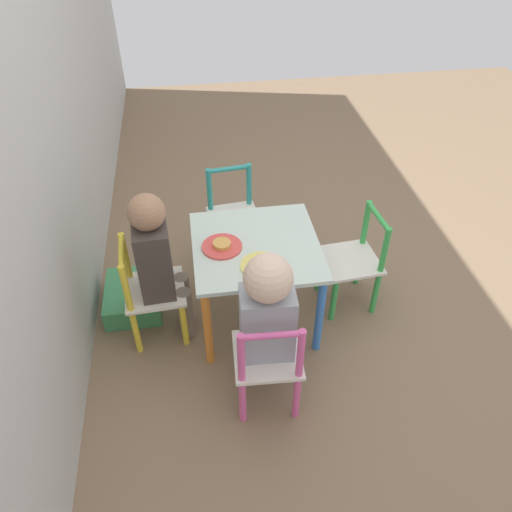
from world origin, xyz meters
name	(u,v)px	position (x,y,z in m)	size (l,w,h in m)	color
ground_plane	(256,315)	(0.00, 0.00, 0.00)	(6.00, 6.00, 0.00)	#7F664C
kids_table	(256,256)	(0.00, 0.00, 0.38)	(0.55, 0.55, 0.45)	silver
chair_yellow	(150,293)	(-0.03, 0.48, 0.25)	(0.27, 0.27, 0.51)	silver
chair_pink	(268,362)	(-0.48, 0.03, 0.25)	(0.27, 0.27, 0.51)	silver
chair_teal	(234,218)	(0.48, 0.05, 0.25)	(0.29, 0.29, 0.51)	silver
chair_green	(354,262)	(0.04, -0.48, 0.25)	(0.28, 0.28, 0.51)	silver
child_back	(158,258)	(-0.02, 0.42, 0.44)	(0.21, 0.21, 0.75)	#7A6B5B
child_left	(267,315)	(-0.42, 0.02, 0.45)	(0.23, 0.21, 0.74)	#4C608E
plate_back	(222,246)	(0.00, 0.15, 0.45)	(0.17, 0.17, 0.03)	#E54C47
plate_left	(261,265)	(-0.15, 0.00, 0.45)	(0.17, 0.17, 0.03)	#EADB66
storage_bin	(134,296)	(0.16, 0.59, 0.06)	(0.33, 0.27, 0.11)	#3D8E56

